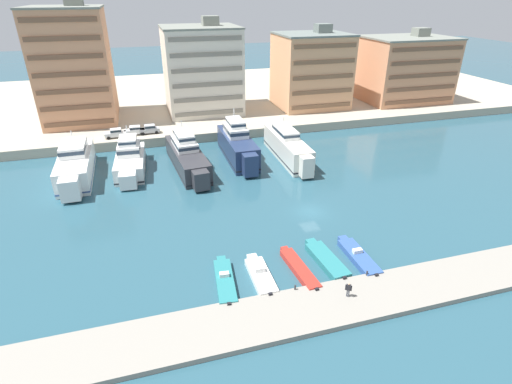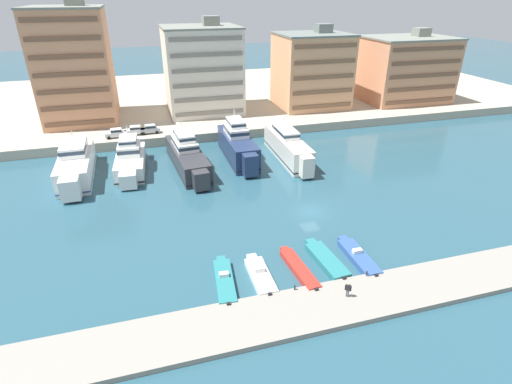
{
  "view_description": "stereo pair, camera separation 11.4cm",
  "coord_description": "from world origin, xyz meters",
  "px_view_note": "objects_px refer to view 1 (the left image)",
  "views": [
    {
      "loc": [
        -21.32,
        -45.38,
        28.22
      ],
      "look_at": [
        -7.15,
        3.44,
        2.5
      ],
      "focal_mm": 28.0,
      "sensor_mm": 36.0,
      "label": 1
    },
    {
      "loc": [
        -21.21,
        -45.41,
        28.22
      ],
      "look_at": [
        -7.15,
        3.44,
        2.5
      ],
      "focal_mm": 28.0,
      "sensor_mm": 36.0,
      "label": 2
    }
  ],
  "objects_px": {
    "motorboat_red_mid_left": "(299,269)",
    "motorboat_teal_center_left": "(326,260)",
    "pedestrian_near_edge": "(348,289)",
    "yacht_navy_center_left": "(238,145)",
    "motorboat_white_left": "(260,275)",
    "motorboat_blue_center": "(358,256)",
    "car_white_far_left": "(115,133)",
    "yacht_ivory_center": "(288,147)",
    "motorboat_teal_far_left": "(225,281)",
    "car_silver_mid_left": "(149,129)",
    "yacht_white_left": "(130,160)",
    "yacht_charcoal_mid_left": "(187,156)",
    "car_white_left": "(135,130)",
    "yacht_white_far_left": "(75,164)"
  },
  "relations": [
    {
      "from": "yacht_charcoal_mid_left",
      "to": "yacht_ivory_center",
      "type": "bearing_deg",
      "value": -2.15
    },
    {
      "from": "yacht_ivory_center",
      "to": "motorboat_white_left",
      "type": "height_order",
      "value": "yacht_ivory_center"
    },
    {
      "from": "motorboat_white_left",
      "to": "car_silver_mid_left",
      "type": "height_order",
      "value": "car_silver_mid_left"
    },
    {
      "from": "car_white_far_left",
      "to": "pedestrian_near_edge",
      "type": "height_order",
      "value": "car_white_far_left"
    },
    {
      "from": "motorboat_white_left",
      "to": "motorboat_blue_center",
      "type": "relative_size",
      "value": 0.89
    },
    {
      "from": "yacht_white_left",
      "to": "yacht_navy_center_left",
      "type": "distance_m",
      "value": 19.26
    },
    {
      "from": "yacht_navy_center_left",
      "to": "car_white_left",
      "type": "xyz_separation_m",
      "value": [
        -18.13,
        13.99,
        0.13
      ]
    },
    {
      "from": "motorboat_teal_far_left",
      "to": "motorboat_red_mid_left",
      "type": "height_order",
      "value": "motorboat_teal_far_left"
    },
    {
      "from": "motorboat_teal_center_left",
      "to": "motorboat_blue_center",
      "type": "xyz_separation_m",
      "value": [
        3.89,
        -0.44,
        -0.02
      ]
    },
    {
      "from": "motorboat_red_mid_left",
      "to": "car_white_far_left",
      "type": "xyz_separation_m",
      "value": [
        -20.35,
        47.87,
        2.49
      ]
    },
    {
      "from": "yacht_white_far_left",
      "to": "motorboat_blue_center",
      "type": "height_order",
      "value": "yacht_white_far_left"
    },
    {
      "from": "yacht_navy_center_left",
      "to": "car_white_left",
      "type": "distance_m",
      "value": 22.9
    },
    {
      "from": "yacht_charcoal_mid_left",
      "to": "pedestrian_near_edge",
      "type": "distance_m",
      "value": 40.27
    },
    {
      "from": "motorboat_teal_far_left",
      "to": "car_white_left",
      "type": "xyz_separation_m",
      "value": [
        -8.21,
        48.3,
        2.49
      ]
    },
    {
      "from": "motorboat_teal_far_left",
      "to": "car_silver_mid_left",
      "type": "xyz_separation_m",
      "value": [
        -5.29,
        48.31,
        2.49
      ]
    },
    {
      "from": "motorboat_red_mid_left",
      "to": "pedestrian_near_edge",
      "type": "distance_m",
      "value": 6.59
    },
    {
      "from": "motorboat_red_mid_left",
      "to": "yacht_navy_center_left",
      "type": "bearing_deg",
      "value": 87.56
    },
    {
      "from": "yacht_ivory_center",
      "to": "car_white_left",
      "type": "bearing_deg",
      "value": 148.84
    },
    {
      "from": "yacht_white_left",
      "to": "motorboat_red_mid_left",
      "type": "xyz_separation_m",
      "value": [
        17.77,
        -34.57,
        -1.67
      ]
    },
    {
      "from": "motorboat_teal_far_left",
      "to": "pedestrian_near_edge",
      "type": "xyz_separation_m",
      "value": [
        11.36,
        -6.11,
        1.22
      ]
    },
    {
      "from": "yacht_charcoal_mid_left",
      "to": "motorboat_blue_center",
      "type": "height_order",
      "value": "yacht_charcoal_mid_left"
    },
    {
      "from": "motorboat_red_mid_left",
      "to": "motorboat_teal_center_left",
      "type": "xyz_separation_m",
      "value": [
        3.61,
        0.66,
        0.03
      ]
    },
    {
      "from": "motorboat_blue_center",
      "to": "car_white_far_left",
      "type": "height_order",
      "value": "car_white_far_left"
    },
    {
      "from": "motorboat_white_left",
      "to": "car_silver_mid_left",
      "type": "relative_size",
      "value": 1.76
    },
    {
      "from": "yacht_white_far_left",
      "to": "car_silver_mid_left",
      "type": "xyz_separation_m",
      "value": [
        12.78,
        14.35,
        0.58
      ]
    },
    {
      "from": "motorboat_teal_far_left",
      "to": "car_white_left",
      "type": "distance_m",
      "value": 49.05
    },
    {
      "from": "yacht_white_far_left",
      "to": "car_white_far_left",
      "type": "relative_size",
      "value": 4.76
    },
    {
      "from": "motorboat_white_left",
      "to": "yacht_navy_center_left",
      "type": "bearing_deg",
      "value": 80.17
    },
    {
      "from": "yacht_charcoal_mid_left",
      "to": "car_silver_mid_left",
      "type": "bearing_deg",
      "value": 109.72
    },
    {
      "from": "motorboat_teal_center_left",
      "to": "motorboat_white_left",
      "type": "bearing_deg",
      "value": -176.08
    },
    {
      "from": "motorboat_white_left",
      "to": "pedestrian_near_edge",
      "type": "relative_size",
      "value": 4.33
    },
    {
      "from": "yacht_navy_center_left",
      "to": "car_white_far_left",
      "type": "relative_size",
      "value": 4.46
    },
    {
      "from": "yacht_white_left",
      "to": "car_silver_mid_left",
      "type": "height_order",
      "value": "yacht_white_left"
    },
    {
      "from": "motorboat_teal_far_left",
      "to": "pedestrian_near_edge",
      "type": "height_order",
      "value": "pedestrian_near_edge"
    },
    {
      "from": "motorboat_white_left",
      "to": "car_white_left",
      "type": "bearing_deg",
      "value": 104.05
    },
    {
      "from": "yacht_white_far_left",
      "to": "car_silver_mid_left",
      "type": "relative_size",
      "value": 4.72
    },
    {
      "from": "yacht_charcoal_mid_left",
      "to": "car_silver_mid_left",
      "type": "relative_size",
      "value": 4.93
    },
    {
      "from": "car_silver_mid_left",
      "to": "car_white_far_left",
      "type": "bearing_deg",
      "value": -173.43
    },
    {
      "from": "yacht_navy_center_left",
      "to": "pedestrian_near_edge",
      "type": "xyz_separation_m",
      "value": [
        1.44,
        -40.41,
        -1.14
      ]
    },
    {
      "from": "yacht_white_left",
      "to": "pedestrian_near_edge",
      "type": "distance_m",
      "value": 45.35
    },
    {
      "from": "yacht_navy_center_left",
      "to": "motorboat_teal_far_left",
      "type": "xyz_separation_m",
      "value": [
        -9.92,
        -34.3,
        -2.36
      ]
    },
    {
      "from": "car_white_far_left",
      "to": "yacht_ivory_center",
      "type": "bearing_deg",
      "value": -26.92
    },
    {
      "from": "yacht_charcoal_mid_left",
      "to": "car_white_far_left",
      "type": "height_order",
      "value": "yacht_charcoal_mid_left"
    },
    {
      "from": "motorboat_red_mid_left",
      "to": "car_silver_mid_left",
      "type": "height_order",
      "value": "car_silver_mid_left"
    },
    {
      "from": "yacht_navy_center_left",
      "to": "car_silver_mid_left",
      "type": "distance_m",
      "value": 20.68
    },
    {
      "from": "yacht_white_left",
      "to": "pedestrian_near_edge",
      "type": "xyz_separation_m",
      "value": [
        20.69,
        -40.36,
        -0.45
      ]
    },
    {
      "from": "yacht_ivory_center",
      "to": "motorboat_blue_center",
      "type": "xyz_separation_m",
      "value": [
        -2.93,
        -32.02,
        -1.94
      ]
    },
    {
      "from": "yacht_white_far_left",
      "to": "car_silver_mid_left",
      "type": "height_order",
      "value": "yacht_white_far_left"
    },
    {
      "from": "car_white_far_left",
      "to": "car_silver_mid_left",
      "type": "bearing_deg",
      "value": 6.57
    },
    {
      "from": "yacht_white_far_left",
      "to": "yacht_ivory_center",
      "type": "relative_size",
      "value": 0.98
    }
  ]
}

